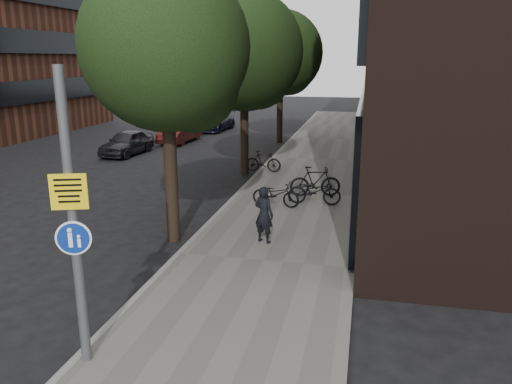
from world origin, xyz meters
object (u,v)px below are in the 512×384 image
(signpost, at_px, (73,222))
(parked_car_near, at_px, (127,143))
(pedestrian, at_px, (264,215))
(parked_bike_facade_near, at_px, (315,191))

(signpost, relative_size, parked_car_near, 1.26)
(pedestrian, bearing_deg, parked_car_near, -27.97)
(signpost, xyz_separation_m, parked_bike_facade_near, (2.76, 10.03, -1.95))
(signpost, bearing_deg, pedestrian, 54.54)
(signpost, distance_m, pedestrian, 6.53)
(pedestrian, xyz_separation_m, parked_bike_facade_near, (0.97, 3.97, -0.31))
(pedestrian, relative_size, parked_car_near, 0.41)
(signpost, height_order, parked_car_near, signpost)
(signpost, distance_m, parked_bike_facade_near, 10.59)
(parked_car_near, bearing_deg, parked_bike_facade_near, -30.69)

